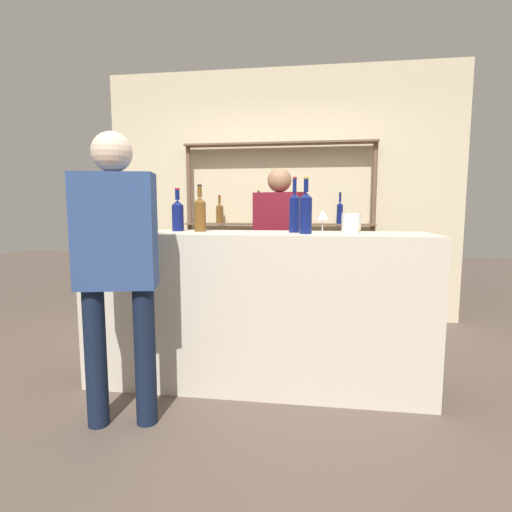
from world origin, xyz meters
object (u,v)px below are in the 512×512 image
Objects in this scene: cork_jar at (351,224)px; customer_left at (116,258)px; counter_bottle_2 at (306,212)px; counter_bottle_0 at (178,214)px; counter_bottle_3 at (200,213)px; wine_glass at (323,215)px; server_behind_counter at (279,244)px; counter_bottle_1 at (294,211)px.

cork_jar is 0.08× the size of customer_left.
counter_bottle_0 is at bearing 169.09° from counter_bottle_2.
counter_bottle_0 is 0.85× the size of counter_bottle_2.
wine_glass is (0.87, -0.17, -0.01)m from counter_bottle_3.
counter_bottle_3 is 2.45× the size of cork_jar.
server_behind_counter is at bearing -41.60° from customer_left.
customer_left is at bearing -97.24° from counter_bottle_0.
counter_bottle_3 is 0.82m from customer_left.
counter_bottle_3 reaches higher than counter_bottle_0.
wine_glass is 0.99m from server_behind_counter.
server_behind_counter is at bearing 44.83° from counter_bottle_0.
counter_bottle_3 is at bearing -33.72° from customer_left.
counter_bottle_1 is 1.13× the size of counter_bottle_3.
counter_bottle_3 is at bearing 173.26° from cork_jar.
counter_bottle_2 is (0.94, -0.18, 0.02)m from counter_bottle_0.
cork_jar is at bearing 12.40° from wine_glass.
counter_bottle_3 reaches higher than wine_glass.
customer_left is 1.65m from server_behind_counter.
server_behind_counter is at bearing 123.13° from cork_jar.
counter_bottle_1 is 0.24× the size of server_behind_counter.
counter_bottle_2 is 0.78m from counter_bottle_3.
server_behind_counter is (0.51, 0.72, -0.28)m from counter_bottle_3.
counter_bottle_1 is 0.23× the size of customer_left.
counter_bottle_3 is 0.89m from wine_glass.
counter_bottle_0 is 0.19× the size of customer_left.
counter_bottle_2 is at bearing -58.03° from counter_bottle_1.
counter_bottle_1 reaches higher than wine_glass.
counter_bottle_3 is at bearing 178.26° from counter_bottle_1.
server_behind_counter is (-0.17, 0.74, -0.30)m from counter_bottle_1.
counter_bottle_1 is 0.40m from cork_jar.
counter_bottle_3 is at bearing -17.10° from server_behind_counter.
counter_bottle_2 is 1.10× the size of counter_bottle_3.
wine_glass is at bearing -37.26° from counter_bottle_1.
wine_glass is (0.11, -0.02, -0.02)m from counter_bottle_2.
wine_glass reaches higher than cork_jar.
cork_jar is (1.24, -0.16, -0.05)m from counter_bottle_0.
customer_left is (-0.10, -0.76, -0.23)m from counter_bottle_0.
server_behind_counter reaches higher than cork_jar.
counter_bottle_0 is 0.93× the size of counter_bottle_3.
counter_bottle_1 is at bearing -3.40° from counter_bottle_0.
counter_bottle_1 is at bearing 142.74° from wine_glass.
counter_bottle_0 is 0.96m from counter_bottle_2.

